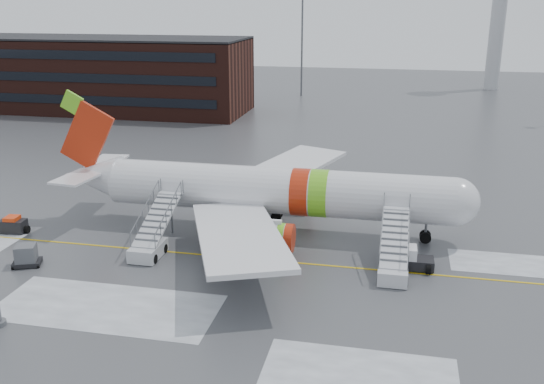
% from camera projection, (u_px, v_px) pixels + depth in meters
% --- Properties ---
extents(ground, '(260.00, 260.00, 0.00)m').
position_uv_depth(ground, '(240.00, 253.00, 46.07)').
color(ground, '#494C4F').
rests_on(ground, ground).
extents(airliner, '(35.03, 32.97, 11.18)m').
position_uv_depth(airliner, '(266.00, 191.00, 49.58)').
color(airliner, silver).
rests_on(airliner, ground).
extents(airstair_fwd, '(2.05, 7.70, 3.48)m').
position_uv_depth(airstair_fwd, '(393.00, 260.00, 42.14)').
color(airstair_fwd, silver).
rests_on(airstair_fwd, ground).
extents(airstair_aft, '(2.05, 7.70, 3.48)m').
position_uv_depth(airstair_aft, '(152.00, 240.00, 45.66)').
color(airstair_aft, '#B9BCC1').
rests_on(airstair_aft, ground).
extents(pushback_tug, '(2.92, 2.22, 1.65)m').
position_uv_depth(pushback_tug, '(411.00, 259.00, 43.17)').
color(pushback_tug, black).
rests_on(pushback_tug, ground).
extents(uld_container, '(2.29, 1.99, 1.57)m').
position_uv_depth(uld_container, '(26.00, 256.00, 43.62)').
color(uld_container, black).
rests_on(uld_container, ground).
extents(baggage_tractor, '(2.75, 1.42, 1.40)m').
position_uv_depth(baggage_tractor, '(13.00, 226.00, 49.85)').
color(baggage_tractor, black).
rests_on(baggage_tractor, ground).
extents(terminal_building, '(62.00, 16.11, 12.30)m').
position_uv_depth(terminal_building, '(68.00, 73.00, 104.24)').
color(terminal_building, '#3F1E16').
rests_on(terminal_building, ground).
extents(light_mast_far_n, '(1.20, 1.20, 24.25)m').
position_uv_depth(light_mast_far_n, '(302.00, 24.00, 116.10)').
color(light_mast_far_n, '#595B60').
rests_on(light_mast_far_n, ground).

